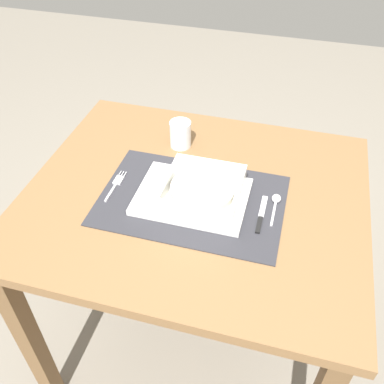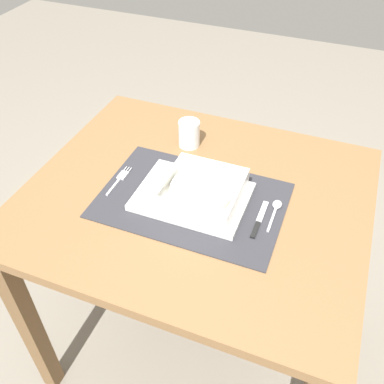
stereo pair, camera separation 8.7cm
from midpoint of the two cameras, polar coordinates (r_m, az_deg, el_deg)
The scene contains 9 objects.
ground_plane at distance 1.74m, azimuth -1.24°, elevation -18.66°, with size 6.00×6.00×0.00m, color gray.
dining_table at distance 1.23m, azimuth -1.67°, elevation -3.98°, with size 0.91×0.77×0.75m.
placemat at distance 1.13m, azimuth -2.19°, elevation -1.15°, with size 0.48×0.32×0.00m, color #2D2D33.
serving_plate at distance 1.13m, azimuth -2.39°, elevation -0.62°, with size 0.29×0.21×0.02m, color white.
porridge_bowl at distance 1.10m, azimuth -0.85°, elevation 0.02°, with size 0.19×0.19×0.05m.
fork at distance 1.20m, azimuth -12.03°, elevation 1.04°, with size 0.02×0.13×0.00m.
spoon at distance 1.13m, azimuth 8.91°, elevation -1.34°, with size 0.02×0.12×0.01m.
butter_knife at distance 1.09m, azimuth 6.89°, elevation -3.31°, with size 0.01×0.14×0.01m.
drinking_glass at distance 1.31m, azimuth -3.46°, elevation 7.49°, with size 0.06×0.06×0.08m.
Camera 1 is at (0.22, -0.83, 1.52)m, focal length 40.22 mm.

